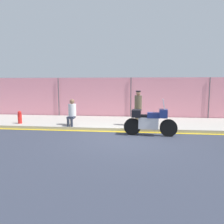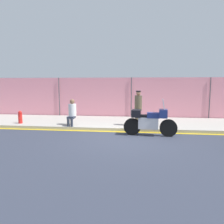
{
  "view_description": "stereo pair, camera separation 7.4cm",
  "coord_description": "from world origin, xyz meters",
  "px_view_note": "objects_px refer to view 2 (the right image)",
  "views": [
    {
      "loc": [
        0.41,
        -8.32,
        2.15
      ],
      "look_at": [
        -0.73,
        1.37,
        0.87
      ],
      "focal_mm": 35.0,
      "sensor_mm": 36.0,
      "label": 1
    },
    {
      "loc": [
        0.49,
        -8.31,
        2.15
      ],
      "look_at": [
        -0.73,
        1.37,
        0.87
      ],
      "focal_mm": 35.0,
      "sensor_mm": 36.0,
      "label": 2
    }
  ],
  "objects_px": {
    "motorcycle": "(150,121)",
    "person_seated_on_curb": "(72,111)",
    "fire_hydrant": "(20,117)",
    "officer_standing": "(138,108)"
  },
  "relations": [
    {
      "from": "motorcycle",
      "to": "person_seated_on_curb",
      "type": "bearing_deg",
      "value": 167.51
    },
    {
      "from": "officer_standing",
      "to": "fire_hydrant",
      "type": "distance_m",
      "value": 5.95
    },
    {
      "from": "officer_standing",
      "to": "person_seated_on_curb",
      "type": "xyz_separation_m",
      "value": [
        -3.16,
        -0.25,
        -0.16
      ]
    },
    {
      "from": "fire_hydrant",
      "to": "person_seated_on_curb",
      "type": "bearing_deg",
      "value": -3.5
    },
    {
      "from": "motorcycle",
      "to": "person_seated_on_curb",
      "type": "distance_m",
      "value": 3.81
    },
    {
      "from": "officer_standing",
      "to": "motorcycle",
      "type": "bearing_deg",
      "value": -70.05
    },
    {
      "from": "motorcycle",
      "to": "officer_standing",
      "type": "relative_size",
      "value": 1.31
    },
    {
      "from": "motorcycle",
      "to": "person_seated_on_curb",
      "type": "relative_size",
      "value": 1.73
    },
    {
      "from": "motorcycle",
      "to": "officer_standing",
      "type": "distance_m",
      "value": 1.47
    },
    {
      "from": "person_seated_on_curb",
      "to": "fire_hydrant",
      "type": "xyz_separation_m",
      "value": [
        -2.77,
        0.17,
        -0.38
      ]
    }
  ]
}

